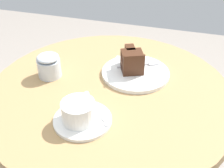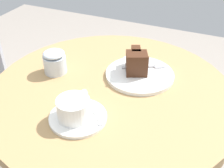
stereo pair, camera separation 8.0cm
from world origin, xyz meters
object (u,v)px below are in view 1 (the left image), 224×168
teaspoon (102,117)px  cake_slice (132,61)px  sugar_pot (49,65)px  fork (143,64)px  coffee_cup (79,111)px  cake_plate (135,73)px  napkin (130,67)px  saucer (83,120)px

teaspoon → cake_slice: cake_slice is taller
sugar_pot → fork: bearing=-64.8°
coffee_cup → teaspoon: 0.06m
teaspoon → cake_plate: 0.24m
cake_plate → teaspoon: bearing=171.4°
cake_plate → cake_slice: bearing=68.1°
fork → cake_slice: bearing=-156.1°
fork → napkin: fork is taller
teaspoon → sugar_pot: 0.27m
cake_plate → cake_slice: size_ratio=2.02×
cake_plate → fork: size_ratio=1.65×
cake_plate → coffee_cup: bearing=161.2°
sugar_pot → cake_slice: bearing=-69.7°
fork → napkin: 0.04m
cake_slice → sugar_pot: (-0.09, 0.25, -0.01)m
coffee_cup → cake_slice: size_ratio=1.08×
cake_plate → cake_slice: 0.04m
saucer → fork: 0.32m
teaspoon → napkin: teaspoon is taller
cake_plate → cake_slice: (0.01, 0.02, 0.04)m
teaspoon → coffee_cup: bearing=-114.7°
teaspoon → napkin: bearing=130.7°
sugar_pot → teaspoon: bearing=-124.4°
saucer → coffee_cup: 0.03m
saucer → sugar_pot: 0.25m
teaspoon → napkin: size_ratio=0.56×
teaspoon → fork: bearing=122.7°
napkin → coffee_cup: bearing=168.2°
teaspoon → cake_slice: size_ratio=0.72×
teaspoon → cake_slice: bearing=128.0°
coffee_cup → cake_slice: cake_slice is taller
cake_slice → saucer: bearing=165.7°
coffee_cup → cake_plate: bearing=-18.8°
saucer → sugar_pot: bearing=46.2°
cake_slice → coffee_cup: bearing=164.6°
saucer → cake_slice: cake_slice is taller
fork → teaspoon: bearing=-128.6°
saucer → sugar_pot: sugar_pot is taller
coffee_cup → fork: size_ratio=0.89×
napkin → sugar_pot: size_ratio=1.80×
saucer → napkin: size_ratio=1.08×
teaspoon → sugar_pot: sugar_pot is taller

